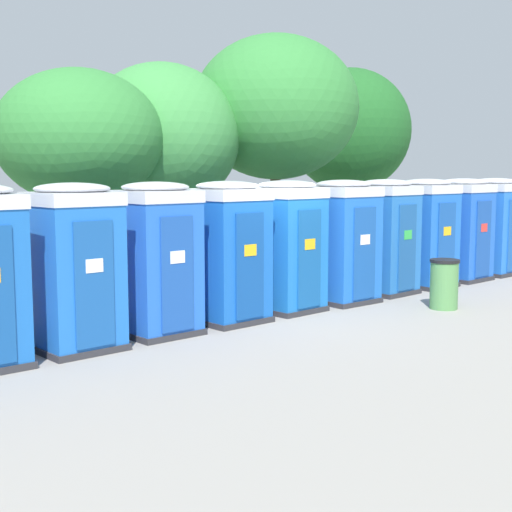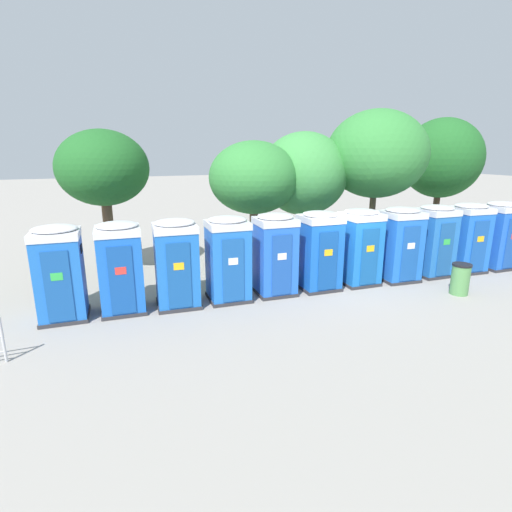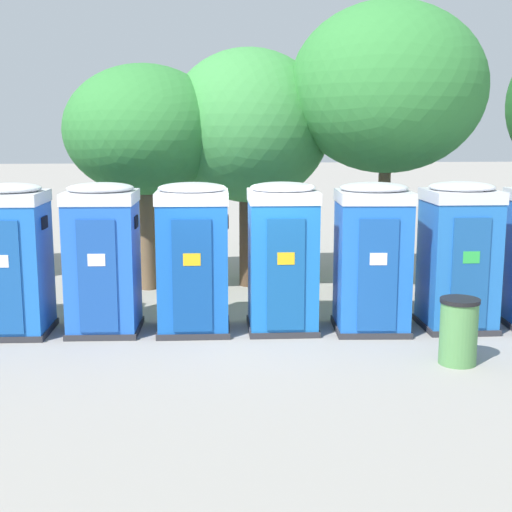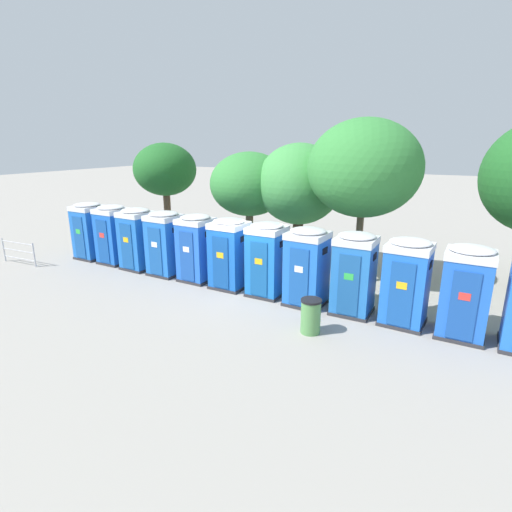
# 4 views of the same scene
# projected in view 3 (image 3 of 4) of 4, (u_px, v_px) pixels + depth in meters

# --- Properties ---
(ground_plane) EXTENTS (120.00, 120.00, 0.00)m
(ground_plane) POSITION_uv_depth(u_px,v_px,m) (238.00, 328.00, 12.36)
(ground_plane) COLOR gray
(portapotty_3) EXTENTS (1.26, 1.25, 2.54)m
(portapotty_3) POSITION_uv_depth(u_px,v_px,m) (11.00, 259.00, 11.86)
(portapotty_3) COLOR #2D2D33
(portapotty_3) RESTS_ON ground
(portapotty_4) EXTENTS (1.24, 1.25, 2.54)m
(portapotty_4) POSITION_uv_depth(u_px,v_px,m) (103.00, 258.00, 11.97)
(portapotty_4) COLOR #2D2D33
(portapotty_4) RESTS_ON ground
(portapotty_5) EXTENTS (1.26, 1.24, 2.54)m
(portapotty_5) POSITION_uv_depth(u_px,v_px,m) (193.00, 257.00, 12.01)
(portapotty_5) COLOR #2D2D33
(portapotty_5) RESTS_ON ground
(portapotty_6) EXTENTS (1.21, 1.23, 2.54)m
(portapotty_6) POSITION_uv_depth(u_px,v_px,m) (282.00, 256.00, 12.10)
(portapotty_6) COLOR #2D2D33
(portapotty_6) RESTS_ON ground
(portapotty_7) EXTENTS (1.31, 1.29, 2.54)m
(portapotty_7) POSITION_uv_depth(u_px,v_px,m) (372.00, 257.00, 12.05)
(portapotty_7) COLOR #2D2D33
(portapotty_7) RESTS_ON ground
(portapotty_8) EXTENTS (1.21, 1.22, 2.54)m
(portapotty_8) POSITION_uv_depth(u_px,v_px,m) (459.00, 255.00, 12.20)
(portapotty_8) COLOR #2D2D33
(portapotty_8) RESTS_ON ground
(street_tree_0) EXTENTS (3.36, 3.36, 4.74)m
(street_tree_0) POSITION_uv_depth(u_px,v_px,m) (145.00, 131.00, 14.82)
(street_tree_0) COLOR brown
(street_tree_0) RESTS_ON ground
(street_tree_3) EXTENTS (3.47, 3.47, 5.10)m
(street_tree_3) POSITION_uv_depth(u_px,v_px,m) (249.00, 127.00, 15.17)
(street_tree_3) COLOR #4C3826
(street_tree_3) RESTS_ON ground
(street_tree_4) EXTENTS (3.98, 3.98, 5.94)m
(street_tree_4) POSITION_uv_depth(u_px,v_px,m) (387.00, 88.00, 14.42)
(street_tree_4) COLOR brown
(street_tree_4) RESTS_ON ground
(trash_can) EXTENTS (0.58, 0.58, 0.99)m
(trash_can) POSITION_uv_depth(u_px,v_px,m) (459.00, 331.00, 10.43)
(trash_can) COLOR #518C4C
(trash_can) RESTS_ON ground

